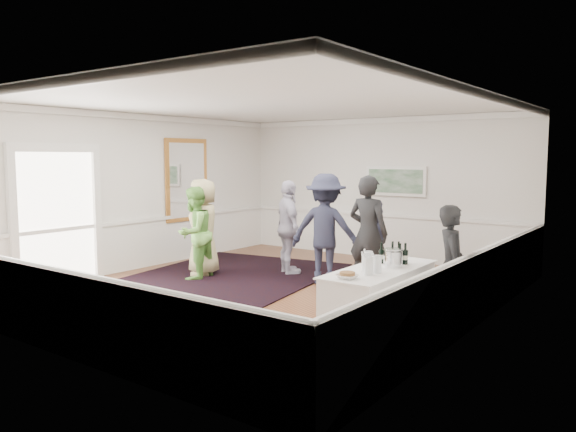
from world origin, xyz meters
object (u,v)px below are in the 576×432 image
Objects in this scene: ice_bucket at (394,258)px; guest_dark_a at (326,229)px; bartender at (451,266)px; nut_bowl at (347,275)px; guest_lilac at (289,227)px; guest_green at (194,233)px; guest_dark_b at (368,233)px; guest_tan at (203,227)px; serving_table at (380,299)px; guest_navy at (372,242)px.

guest_dark_a is at bearing 141.58° from ice_bucket.
bartender is 6.43× the size of ice_bucket.
guest_dark_a reaches higher than nut_bowl.
nut_bowl is at bearing 172.75° from guest_lilac.
nut_bowl is at bearing 58.50° from guest_green.
nut_bowl is (1.16, -2.71, -0.13)m from guest_dark_b.
ice_bucket is (4.50, -0.94, 0.00)m from guest_tan.
guest_dark_a reaches higher than guest_dark_b.
guest_dark_b is at bearing -151.75° from guest_lilac.
guest_navy is (-1.38, 2.38, 0.36)m from serving_table.
guest_green is 0.87× the size of guest_dark_a.
serving_table is 0.92m from nut_bowl.
guest_tan is 3.30m from guest_dark_b.
guest_dark_a is at bearing 70.59° from guest_tan.
guest_tan is 0.38m from guest_green.
guest_tan is at bearing 76.53° from guest_lilac.
guest_dark_a is (2.22, 1.14, 0.13)m from guest_green.
serving_table is 1.23× the size of bartender.
bartender is 2.68m from guest_navy.
guest_dark_b is 0.56m from guest_navy.
guest_tan is 7.29× the size of ice_bucket.
guest_green is (-4.30, 0.79, 0.46)m from serving_table.
guest_tan is at bearing 165.51° from serving_table.
guest_dark_a is 1.30× the size of guest_navy.
guest_dark_b reaches higher than serving_table.
guest_tan is 1.67m from guest_lilac.
ice_bucket is 1.01m from nut_bowl.
guest_navy reaches higher than ice_bucket.
serving_table is 7.70× the size of nut_bowl.
guest_dark_a reaches higher than guest_green.
guest_lilac is at bearing -31.30° from guest_dark_a.
guest_tan reaches higher than guest_lilac.
guest_dark_a is (-2.08, 1.93, 0.59)m from serving_table.
bartender is 0.83× the size of guest_dark_a.
bartender is at bearing 139.94° from guest_dark_a.
nut_bowl is at bearing -93.07° from serving_table.
bartender is at bearing 77.98° from guest_green.
guest_tan reaches higher than bartender.
guest_dark_b is (1.92, -0.30, 0.07)m from guest_lilac.
guest_navy is (0.71, 0.46, -0.23)m from guest_dark_a.
serving_table is 1.11× the size of guest_lilac.
guest_dark_b is (-1.20, 1.91, 0.58)m from serving_table.
guest_green is at bearing 169.66° from serving_table.
guest_lilac is at bearing 53.82° from guest_navy.
nut_bowl is (4.37, -1.94, -0.08)m from guest_tan.
guest_navy is at bearing 112.72° from nut_bowl.
guest_green is at bearing -20.86° from guest_tan.
serving_table is 1.17× the size of guest_green.
guest_green is at bearing 10.82° from guest_dark_a.
guest_tan is at bearing 70.16° from guest_navy.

